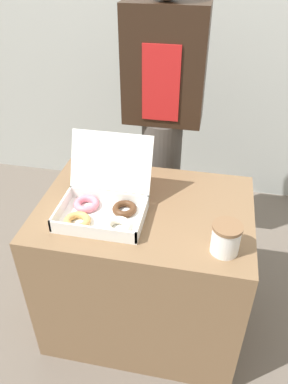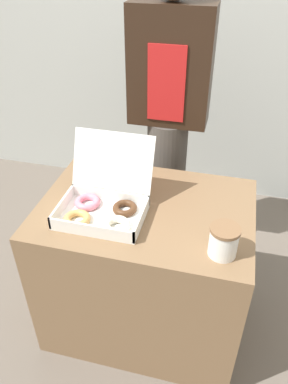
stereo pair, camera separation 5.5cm
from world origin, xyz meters
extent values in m
plane|color=#665B51|center=(0.00, 0.00, 0.00)|extent=(14.00, 14.00, 0.00)
cube|color=brown|center=(0.00, 0.00, 0.35)|extent=(0.86, 0.62, 0.70)
cube|color=white|center=(-0.15, -0.11, 0.70)|extent=(0.33, 0.23, 0.01)
cube|color=white|center=(-0.31, -0.11, 0.73)|extent=(0.01, 0.23, 0.05)
cube|color=white|center=(0.01, -0.11, 0.73)|extent=(0.01, 0.23, 0.05)
cube|color=white|center=(-0.15, -0.22, 0.73)|extent=(0.33, 0.01, 0.05)
cube|color=white|center=(-0.15, 0.00, 0.73)|extent=(0.33, 0.01, 0.05)
cube|color=white|center=(-0.15, 0.05, 0.86)|extent=(0.33, 0.10, 0.22)
torus|color=tan|center=(-0.23, -0.16, 0.72)|extent=(0.12, 0.12, 0.03)
torus|color=pink|center=(-0.23, -0.05, 0.72)|extent=(0.14, 0.14, 0.03)
torus|color=silver|center=(-0.07, -0.16, 0.72)|extent=(0.15, 0.15, 0.03)
torus|color=#4C2D19|center=(-0.07, -0.05, 0.72)|extent=(0.14, 0.14, 0.03)
cylinder|color=white|center=(0.32, -0.19, 0.75)|extent=(0.10, 0.10, 0.10)
cylinder|color=brown|center=(0.32, -0.19, 0.81)|extent=(0.10, 0.10, 0.01)
cylinder|color=#4C4742|center=(-0.02, 0.54, 0.42)|extent=(0.21, 0.21, 0.83)
cube|color=black|center=(-0.02, 0.54, 1.10)|extent=(0.38, 0.17, 0.54)
cube|color=red|center=(-0.02, 0.45, 1.05)|extent=(0.17, 0.01, 0.34)
camera|label=1|loc=(0.23, -1.17, 1.62)|focal=35.00mm
camera|label=2|loc=(0.29, -1.16, 1.62)|focal=35.00mm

